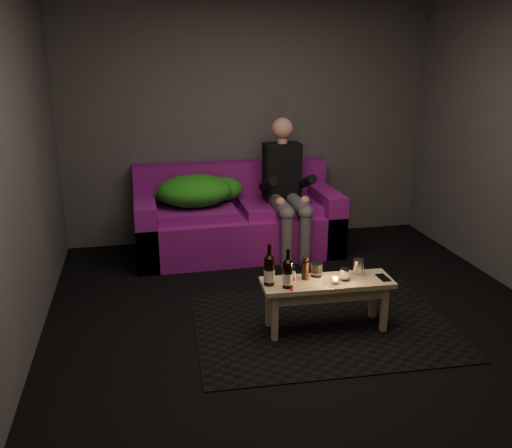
% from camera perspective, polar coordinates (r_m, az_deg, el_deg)
% --- Properties ---
extents(floor, '(4.50, 4.50, 0.00)m').
position_cam_1_polar(floor, '(4.26, 5.55, -10.90)').
color(floor, black).
rests_on(floor, ground).
extents(room, '(4.50, 4.50, 4.50)m').
position_cam_1_polar(room, '(4.21, 4.25, 12.35)').
color(room, silver).
rests_on(room, ground).
extents(rug, '(2.03, 1.52, 0.01)m').
position_cam_1_polar(rug, '(4.31, 7.07, -10.51)').
color(rug, black).
rests_on(rug, floor).
extents(sofa, '(2.09, 0.94, 0.90)m').
position_cam_1_polar(sofa, '(5.71, -2.06, 0.32)').
color(sofa, '#821175').
rests_on(sofa, floor).
extents(green_blanket, '(0.92, 0.63, 0.31)m').
position_cam_1_polar(green_blanket, '(5.56, -6.05, 3.48)').
color(green_blanket, '#178017').
rests_on(green_blanket, sofa).
extents(person, '(0.38, 0.87, 1.39)m').
position_cam_1_polar(person, '(5.55, 3.17, 4.03)').
color(person, black).
rests_on(person, sofa).
extents(coffee_table, '(1.00, 0.36, 0.40)m').
position_cam_1_polar(coffee_table, '(4.12, 7.47, -6.82)').
color(coffee_table, tan).
rests_on(coffee_table, rug).
extents(beer_bottle_a, '(0.08, 0.08, 0.31)m').
position_cam_1_polar(beer_bottle_a, '(3.95, 1.40, -4.87)').
color(beer_bottle_a, black).
rests_on(beer_bottle_a, coffee_table).
extents(beer_bottle_b, '(0.07, 0.07, 0.29)m').
position_cam_1_polar(beer_bottle_b, '(3.91, 3.35, -5.23)').
color(beer_bottle_b, black).
rests_on(beer_bottle_b, coffee_table).
extents(salt_shaker, '(0.05, 0.05, 0.08)m').
position_cam_1_polar(salt_shaker, '(4.03, 3.94, -5.58)').
color(salt_shaker, silver).
rests_on(salt_shaker, coffee_table).
extents(pepper_mill, '(0.06, 0.06, 0.14)m').
position_cam_1_polar(pepper_mill, '(4.07, 5.19, -4.91)').
color(pepper_mill, black).
rests_on(pepper_mill, coffee_table).
extents(tumbler_back, '(0.10, 0.10, 0.10)m').
position_cam_1_polar(tumbler_back, '(4.14, 6.40, -4.81)').
color(tumbler_back, white).
rests_on(tumbler_back, coffee_table).
extents(tealight, '(0.07, 0.07, 0.05)m').
position_cam_1_polar(tealight, '(4.04, 8.37, -5.90)').
color(tealight, white).
rests_on(tealight, coffee_table).
extents(tumbler_front, '(0.09, 0.09, 0.09)m').
position_cam_1_polar(tumbler_front, '(4.10, 9.35, -5.27)').
color(tumbler_front, white).
rests_on(tumbler_front, coffee_table).
extents(steel_cup, '(0.11, 0.11, 0.12)m').
position_cam_1_polar(steel_cup, '(4.23, 10.72, -4.45)').
color(steel_cup, '#B3B5BB').
rests_on(steel_cup, coffee_table).
extents(smartphone, '(0.07, 0.14, 0.01)m').
position_cam_1_polar(smartphone, '(4.21, 13.22, -5.51)').
color(smartphone, black).
rests_on(smartphone, coffee_table).
extents(red_lighter, '(0.04, 0.07, 0.01)m').
position_cam_1_polar(red_lighter, '(3.93, 3.79, -6.77)').
color(red_lighter, red).
rests_on(red_lighter, coffee_table).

